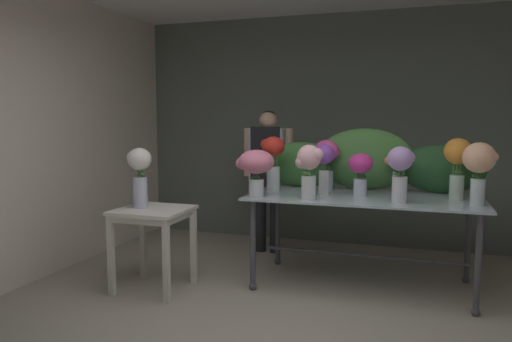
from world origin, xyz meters
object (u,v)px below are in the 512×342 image
(vase_scarlet_snapdragons, at_px, (273,158))
(vase_blush_carnations, at_px, (309,167))
(vase_peach_freesia, at_px, (479,165))
(vase_magenta_lilies, at_px, (361,169))
(side_table_white, at_px, (153,221))
(vase_sunset_hydrangea, at_px, (458,161))
(vase_white_roses_tall, at_px, (139,173))
(vase_violet_peonies, at_px, (324,163))
(florist, at_px, (268,166))
(vase_fuchsia_tulips, at_px, (326,160))
(vase_lilac_anemones, at_px, (401,169))
(vase_coral_stock, at_px, (398,167))
(display_table_glass, at_px, (363,208))
(vase_rosy_ranunculus, at_px, (256,166))

(vase_scarlet_snapdragons, bearing_deg, vase_blush_carnations, -44.27)
(vase_scarlet_snapdragons, bearing_deg, vase_peach_freesia, -8.66)
(vase_peach_freesia, bearing_deg, vase_magenta_lilies, 170.05)
(side_table_white, relative_size, vase_magenta_lilies, 1.92)
(vase_sunset_hydrangea, relative_size, vase_white_roses_tall, 0.98)
(side_table_white, bearing_deg, vase_sunset_hydrangea, 15.90)
(vase_violet_peonies, bearing_deg, vase_scarlet_snapdragons, 165.91)
(vase_scarlet_snapdragons, bearing_deg, florist, 110.35)
(florist, xyz_separation_m, vase_violet_peonies, (0.81, -0.90, 0.14))
(side_table_white, xyz_separation_m, florist, (0.61, 1.51, 0.37))
(side_table_white, distance_m, florist, 1.67)
(florist, distance_m, vase_fuchsia_tulips, 1.01)
(vase_lilac_anemones, distance_m, vase_coral_stock, 0.45)
(vase_lilac_anemones, distance_m, vase_scarlet_snapdragons, 1.25)
(display_table_glass, bearing_deg, vase_white_roses_tall, -160.57)
(vase_scarlet_snapdragons, bearing_deg, display_table_glass, -4.77)
(florist, bearing_deg, vase_blush_carnations, -58.59)
(vase_rosy_ranunculus, bearing_deg, vase_magenta_lilies, 18.81)
(vase_rosy_ranunculus, xyz_separation_m, vase_fuchsia_tulips, (0.53, 0.55, 0.02))
(vase_scarlet_snapdragons, xyz_separation_m, vase_coral_stock, (1.16, 0.10, -0.07))
(vase_scarlet_snapdragons, relative_size, vase_violet_peonies, 1.12)
(florist, height_order, vase_white_roses_tall, florist)
(display_table_glass, xyz_separation_m, vase_violet_peonies, (-0.36, -0.06, 0.40))
(vase_lilac_anemones, bearing_deg, vase_white_roses_tall, -169.98)
(display_table_glass, relative_size, vase_rosy_ranunculus, 4.88)
(florist, bearing_deg, vase_sunset_hydrangea, -21.95)
(vase_magenta_lilies, bearing_deg, vase_sunset_hydrangea, 6.43)
(vase_scarlet_snapdragons, bearing_deg, vase_lilac_anemones, -16.29)
(display_table_glass, relative_size, florist, 1.26)
(side_table_white, xyz_separation_m, vase_lilac_anemones, (2.10, 0.39, 0.49))
(florist, bearing_deg, vase_scarlet_snapdragons, -69.65)
(side_table_white, height_order, vase_fuchsia_tulips, vase_fuchsia_tulips)
(vase_coral_stock, bearing_deg, vase_violet_peonies, -160.17)
(vase_fuchsia_tulips, bearing_deg, vase_blush_carnations, -94.26)
(vase_sunset_hydrangea, relative_size, vase_violet_peonies, 1.14)
(side_table_white, xyz_separation_m, vase_white_roses_tall, (-0.13, 0.00, 0.43))
(vase_fuchsia_tulips, xyz_separation_m, vase_violet_peonies, (0.03, -0.27, -0.01))
(vase_violet_peonies, distance_m, vase_coral_stock, 0.68)
(side_table_white, relative_size, vase_blush_carnations, 1.57)
(side_table_white, bearing_deg, vase_peach_freesia, 9.92)
(vase_blush_carnations, bearing_deg, vase_white_roses_tall, -168.38)
(vase_magenta_lilies, distance_m, vase_coral_stock, 0.37)
(florist, bearing_deg, vase_rosy_ranunculus, -78.11)
(vase_scarlet_snapdragons, bearing_deg, vase_rosy_ranunculus, -94.97)
(side_table_white, bearing_deg, vase_fuchsia_tulips, 32.50)
(vase_blush_carnations, height_order, vase_white_roses_tall, vase_blush_carnations)
(vase_sunset_hydrangea, distance_m, vase_violet_peonies, 1.14)
(vase_magenta_lilies, relative_size, vase_coral_stock, 0.98)
(vase_scarlet_snapdragons, distance_m, vase_white_roses_tall, 1.27)
(vase_violet_peonies, bearing_deg, vase_blush_carnations, -103.09)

